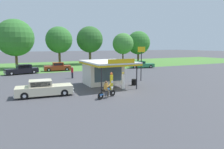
# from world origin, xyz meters

# --- Properties ---
(ground_plane) EXTENTS (300.00, 300.00, 0.00)m
(ground_plane) POSITION_xyz_m (0.00, 0.00, 0.00)
(ground_plane) COLOR #424247
(grass_verge_strip) EXTENTS (120.00, 24.00, 0.01)m
(grass_verge_strip) POSITION_xyz_m (0.00, 30.00, 0.00)
(grass_verge_strip) COLOR #477A33
(grass_verge_strip) RESTS_ON ground
(service_station_kiosk) EXTENTS (5.03, 6.57, 3.37)m
(service_station_kiosk) POSITION_xyz_m (0.70, 4.28, 1.70)
(service_station_kiosk) COLOR silver
(service_station_kiosk) RESTS_ON ground
(gas_pump_nearside) EXTENTS (0.44, 0.44, 1.94)m
(gas_pump_nearside) POSITION_xyz_m (0.01, 0.85, 0.88)
(gas_pump_nearside) COLOR slate
(gas_pump_nearside) RESTS_ON ground
(gas_pump_offside) EXTENTS (0.44, 0.44, 1.91)m
(gas_pump_offside) POSITION_xyz_m (1.40, 0.85, 0.87)
(gas_pump_offside) COLOR slate
(gas_pump_offside) RESTS_ON ground
(motorcycle_with_rider) EXTENTS (2.09, 1.02, 1.58)m
(motorcycle_with_rider) POSITION_xyz_m (-1.75, -1.76, 0.65)
(motorcycle_with_rider) COLOR black
(motorcycle_with_rider) RESTS_ON ground
(featured_classic_sedan) EXTENTS (5.41, 2.22, 1.53)m
(featured_classic_sedan) POSITION_xyz_m (-6.73, 1.49, 0.69)
(featured_classic_sedan) COLOR beige
(featured_classic_sedan) RESTS_ON ground
(parked_car_back_row_right) EXTENTS (5.54, 2.01, 1.52)m
(parked_car_back_row_right) POSITION_xyz_m (7.11, 17.83, 0.69)
(parked_car_back_row_right) COLOR #19479E
(parked_car_back_row_right) RESTS_ON ground
(parked_car_back_row_centre_right) EXTENTS (5.49, 2.77, 1.57)m
(parked_car_back_row_centre_right) POSITION_xyz_m (-7.93, 18.55, 0.71)
(parked_car_back_row_centre_right) COLOR black
(parked_car_back_row_centre_right) RESTS_ON ground
(parked_car_back_row_centre_left) EXTENTS (5.57, 3.05, 1.46)m
(parked_car_back_row_centre_left) POSITION_xyz_m (15.10, 17.74, 0.66)
(parked_car_back_row_centre_left) COLOR #2D844C
(parked_car_back_row_centre_left) RESTS_ON ground
(parked_car_back_row_far_left) EXTENTS (5.09, 2.15, 1.56)m
(parked_car_back_row_far_left) POSITION_xyz_m (-1.79, 20.37, 0.70)
(parked_car_back_row_far_left) COLOR #993819
(parked_car_back_row_far_left) RESTS_ON ground
(bystander_admiring_sedan) EXTENTS (0.37, 0.37, 1.69)m
(bystander_admiring_sedan) POSITION_xyz_m (5.88, 13.65, 0.91)
(bystander_admiring_sedan) COLOR black
(bystander_admiring_sedan) RESTS_ON ground
(bystander_chatting_near_pumps) EXTENTS (0.34, 0.34, 1.71)m
(bystander_chatting_near_pumps) POSITION_xyz_m (-1.58, 10.62, 0.91)
(bystander_chatting_near_pumps) COLOR black
(bystander_chatting_near_pumps) RESTS_ON ground
(tree_oak_left) EXTENTS (7.40, 7.40, 9.94)m
(tree_oak_left) POSITION_xyz_m (-8.55, 27.63, 6.23)
(tree_oak_left) COLOR brown
(tree_oak_left) RESTS_ON ground
(tree_oak_centre) EXTENTS (6.60, 6.60, 9.48)m
(tree_oak_centre) POSITION_xyz_m (8.54, 31.40, 6.04)
(tree_oak_centre) COLOR brown
(tree_oak_centre) RESTS_ON ground
(tree_oak_far_right) EXTENTS (6.59, 6.59, 8.73)m
(tree_oak_far_right) POSITION_xyz_m (23.09, 31.42, 5.29)
(tree_oak_far_right) COLOR brown
(tree_oak_far_right) RESTS_ON ground
(tree_oak_far_left) EXTENTS (6.17, 6.17, 9.08)m
(tree_oak_far_left) POSITION_xyz_m (0.67, 30.69, 5.90)
(tree_oak_far_left) COLOR brown
(tree_oak_far_left) RESTS_ON ground
(tree_oak_distant_spare) EXTENTS (5.33, 5.33, 7.82)m
(tree_oak_distant_spare) POSITION_xyz_m (16.27, 27.90, 5.14)
(tree_oak_distant_spare) COLOR brown
(tree_oak_distant_spare) RESTS_ON ground
(roadside_pole_sign) EXTENTS (1.10, 0.12, 4.54)m
(roadside_pole_sign) POSITION_xyz_m (6.13, 4.47, 3.12)
(roadside_pole_sign) COLOR black
(roadside_pole_sign) RESTS_ON ground
(spare_tire_stack) EXTENTS (0.60, 0.60, 0.72)m
(spare_tire_stack) POSITION_xyz_m (3.73, 2.32, 0.36)
(spare_tire_stack) COLOR black
(spare_tire_stack) RESTS_ON ground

